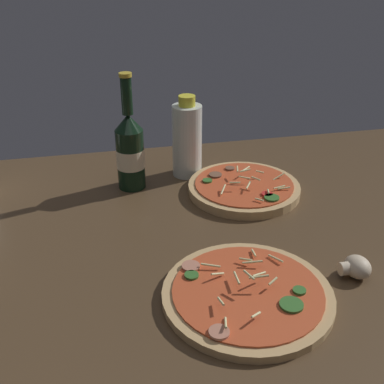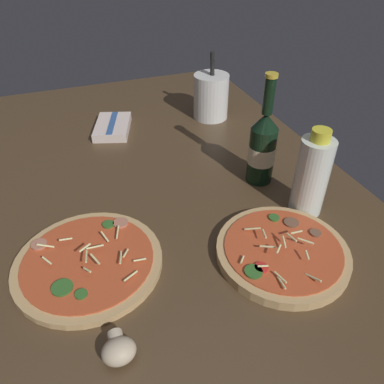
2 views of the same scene
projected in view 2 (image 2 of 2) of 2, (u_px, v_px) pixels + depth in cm
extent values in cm
cube|color=#4C3823|center=(171.00, 216.00, 80.79)|extent=(160.00, 90.00, 2.50)
cylinder|color=tan|center=(89.00, 263.00, 67.49)|extent=(26.64, 26.64, 1.35)
cylinder|color=#C14C28|center=(88.00, 260.00, 67.00)|extent=(23.44, 23.44, 0.30)
cylinder|color=#336628|center=(108.00, 224.00, 74.04)|extent=(2.31, 2.31, 0.40)
cylinder|color=#336628|center=(62.00, 287.00, 61.59)|extent=(3.58, 3.58, 0.40)
cylinder|color=#B7755B|center=(121.00, 223.00, 74.40)|extent=(3.03, 3.03, 0.40)
cylinder|color=#336628|center=(81.00, 294.00, 60.53)|extent=(2.06, 2.06, 0.40)
cylinder|color=#B7755B|center=(39.00, 244.00, 69.58)|extent=(2.94, 2.94, 0.40)
cylinder|color=beige|center=(85.00, 248.00, 65.16)|extent=(1.35, 2.27, 0.66)
cylinder|color=beige|center=(47.00, 261.00, 65.17)|extent=(1.97, 1.61, 0.89)
cylinder|color=beige|center=(46.00, 246.00, 68.76)|extent=(1.14, 3.06, 1.28)
cylinder|color=beige|center=(131.00, 276.00, 63.21)|extent=(1.83, 2.81, 0.58)
cylinder|color=beige|center=(95.00, 259.00, 64.62)|extent=(2.61, 1.40, 0.80)
cylinder|color=beige|center=(126.00, 253.00, 66.97)|extent=(2.02, 1.51, 0.57)
cylinder|color=beige|center=(87.00, 270.00, 63.12)|extent=(1.86, 1.28, 0.72)
cylinder|color=beige|center=(66.00, 239.00, 69.16)|extent=(0.60, 2.39, 0.84)
cylinder|color=beige|center=(105.00, 237.00, 70.37)|extent=(2.47, 1.21, 1.15)
cylinder|color=beige|center=(140.00, 260.00, 66.19)|extent=(0.47, 2.29, 0.52)
cylinder|color=beige|center=(95.00, 247.00, 67.63)|extent=(0.47, 3.08, 0.40)
cylinder|color=beige|center=(121.00, 257.00, 66.00)|extent=(3.33, 1.14, 0.79)
cylinder|color=beige|center=(118.00, 232.00, 71.48)|extent=(3.19, 1.38, 0.67)
cylinder|color=beige|center=(86.00, 256.00, 64.29)|extent=(3.10, 0.82, 0.70)
cylinder|color=tan|center=(282.00, 252.00, 69.18)|extent=(24.46, 24.46, 1.93)
cylinder|color=#C14C28|center=(283.00, 248.00, 68.51)|extent=(21.52, 21.52, 0.30)
cylinder|color=brown|center=(315.00, 233.00, 71.20)|extent=(2.14, 2.14, 0.40)
cylinder|color=brown|center=(291.00, 223.00, 73.57)|extent=(2.89, 2.89, 0.40)
cylinder|color=red|center=(261.00, 267.00, 64.29)|extent=(2.39, 2.39, 0.40)
cylinder|color=#336628|center=(253.00, 272.00, 63.55)|extent=(3.14, 3.14, 0.40)
cylinder|color=#336628|center=(274.00, 218.00, 74.76)|extent=(2.14, 2.14, 0.40)
cylinder|color=beige|center=(263.00, 266.00, 63.81)|extent=(0.84, 1.91, 0.49)
cylinder|color=beige|center=(268.00, 247.00, 66.92)|extent=(1.88, 2.50, 0.78)
cylinder|color=beige|center=(242.00, 260.00, 65.40)|extent=(1.59, 1.51, 0.37)
cylinder|color=beige|center=(307.00, 255.00, 65.00)|extent=(1.87, 0.84, 0.75)
cylinder|color=beige|center=(279.00, 249.00, 65.21)|extent=(1.68, 1.82, 0.55)
cylinder|color=beige|center=(292.00, 237.00, 66.88)|extent=(2.58, 0.71, 0.56)
cylinder|color=beige|center=(297.00, 232.00, 68.49)|extent=(0.85, 2.15, 0.76)
cylinder|color=beige|center=(313.00, 278.00, 62.17)|extent=(3.06, 1.21, 1.36)
cylinder|color=beige|center=(281.00, 283.00, 61.39)|extent=(2.83, 0.61, 0.63)
cylinder|color=beige|center=(306.00, 241.00, 67.28)|extent=(2.44, 2.20, 0.38)
cylinder|color=beige|center=(280.00, 277.00, 62.04)|extent=(2.82, 0.92, 0.46)
cylinder|color=beige|center=(264.00, 234.00, 68.89)|extent=(2.30, 0.90, 0.41)
cylinder|color=beige|center=(284.00, 242.00, 67.59)|extent=(2.56, 1.18, 0.74)
cylinder|color=beige|center=(253.00, 229.00, 71.30)|extent=(1.89, 2.78, 1.14)
cylinder|color=black|center=(261.00, 155.00, 85.74)|extent=(6.13, 6.13, 13.45)
cone|color=black|center=(266.00, 121.00, 80.63)|extent=(6.13, 6.13, 3.55)
cylinder|color=black|center=(269.00, 96.00, 77.20)|extent=(2.33, 2.33, 7.89)
cylinder|color=gold|center=(272.00, 75.00, 74.59)|extent=(2.68, 2.68, 0.80)
cylinder|color=beige|center=(261.00, 154.00, 85.58)|extent=(6.19, 6.19, 4.30)
cylinder|color=silver|center=(311.00, 177.00, 75.75)|extent=(6.82, 6.82, 16.74)
cylinder|color=yellow|center=(321.00, 135.00, 70.03)|extent=(3.75, 3.75, 2.28)
cylinder|color=beige|center=(116.00, 339.00, 54.26)|extent=(2.25, 2.25, 2.25)
ellipsoid|color=#C6B293|center=(119.00, 351.00, 52.76)|extent=(4.24, 4.99, 3.49)
cylinder|color=silver|center=(211.00, 97.00, 113.00)|extent=(10.48, 10.48, 13.30)
cylinder|color=black|center=(211.00, 81.00, 110.42)|extent=(1.58, 2.14, 12.24)
cylinder|color=black|center=(212.00, 77.00, 109.23)|extent=(2.58, 2.70, 14.93)
cube|color=beige|center=(113.00, 127.00, 109.02)|extent=(17.30, 13.67, 2.40)
cube|color=#335693|center=(112.00, 123.00, 108.25)|extent=(14.17, 6.08, 0.16)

